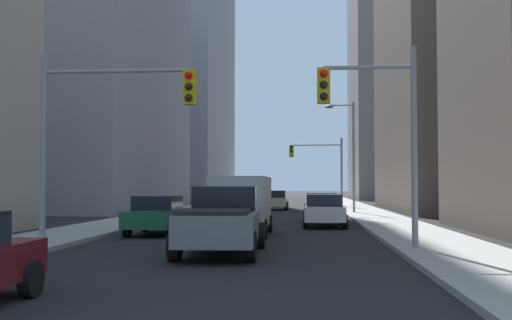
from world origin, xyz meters
TOP-DOWN VIEW (x-y plane):
  - sidewalk_left at (-6.55, 50.00)m, footprint 3.18×160.00m
  - sidewalk_right at (6.55, 50.00)m, footprint 3.18×160.00m
  - pickup_truck_grey at (0.05, 15.20)m, footprint 2.20×5.47m
  - cargo_van_silver at (-0.04, 21.71)m, footprint 2.16×5.22m
  - sedan_green at (-3.36, 21.87)m, footprint 1.95×4.26m
  - sedan_white at (3.29, 26.72)m, footprint 1.95×4.22m
  - sedan_navy at (3.30, 31.64)m, footprint 1.95×4.24m
  - sedan_beige at (0.10, 46.60)m, footprint 1.95×4.21m
  - traffic_signal_near_left at (-3.49, 16.07)m, footprint 4.79×0.44m
  - traffic_signal_near_right at (4.36, 16.07)m, footprint 2.90×0.44m
  - traffic_signal_far_right at (3.59, 51.45)m, footprint 4.57×0.44m
  - street_lamp_right at (5.37, 39.58)m, footprint 1.97×0.32m
  - building_left_mid_office at (-21.10, 48.22)m, footprint 23.36×25.96m

SIDE VIEW (x-z plane):
  - sidewalk_left at x=-6.55m, z-range 0.00..0.15m
  - sidewalk_right at x=6.55m, z-range 0.00..0.15m
  - sedan_green at x=-3.36m, z-range 0.01..1.53m
  - sedan_white at x=3.29m, z-range 0.01..1.53m
  - sedan_navy at x=3.30m, z-range 0.01..1.53m
  - sedan_beige at x=0.10m, z-range 0.01..1.53m
  - pickup_truck_grey at x=0.05m, z-range -0.02..1.88m
  - cargo_van_silver at x=-0.04m, z-range 0.16..2.42m
  - traffic_signal_near_right at x=4.36m, z-range 1.00..7.00m
  - traffic_signal_far_right at x=3.59m, z-range 1.08..7.08m
  - traffic_signal_near_left at x=-3.49m, z-range 1.09..7.09m
  - street_lamp_right at x=5.37m, z-range 0.74..8.24m
  - building_left_mid_office at x=-21.10m, z-range 0.00..22.35m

